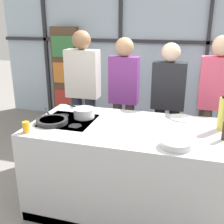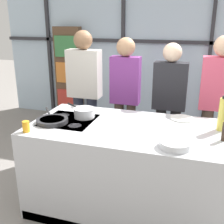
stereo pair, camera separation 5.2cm
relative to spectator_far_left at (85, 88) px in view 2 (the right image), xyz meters
name	(u,v)px [view 2 (the right image)]	position (x,y,z in m)	size (l,w,h in m)	color
ground_plane	(126,206)	(0.87, -1.01, -1.02)	(18.00, 18.00, 0.00)	gray
back_window_wall	(165,49)	(0.87, 1.66, 0.38)	(6.40, 0.10, 2.80)	silver
bookshelf	(69,74)	(-0.95, 1.48, -0.13)	(0.53, 0.19, 1.78)	brown
demo_island	(126,168)	(0.87, -1.01, -0.56)	(1.94, 1.02, 0.93)	#B7BABF
spectator_far_left	(85,88)	(0.00, 0.00, 0.00)	(0.45, 0.25, 1.79)	#232838
spectator_center_left	(125,92)	(0.58, 0.00, -0.02)	(0.38, 0.24, 1.71)	#47382D
spectator_center_right	(169,100)	(1.16, 0.00, -0.07)	(0.42, 0.23, 1.66)	black
spectator_far_right	(218,99)	(1.75, 0.00, -0.02)	(0.44, 0.25, 1.76)	#47382D
frying_pan	(52,120)	(0.11, -1.13, -0.07)	(0.42, 0.49, 0.04)	#232326
saucepan	(84,112)	(0.37, -0.88, -0.04)	(0.39, 0.28, 0.10)	silver
white_plate	(182,118)	(1.37, -0.63, -0.09)	(0.25, 0.25, 0.01)	white
mixing_bowl	(175,144)	(1.36, -1.35, -0.06)	(0.26, 0.26, 0.06)	silver
oil_bottle	(223,114)	(1.74, -0.83, 0.06)	(0.08, 0.08, 0.34)	#E0CC4C
juice_glass_near	(26,127)	(0.00, -1.42, -0.04)	(0.07, 0.07, 0.10)	orange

